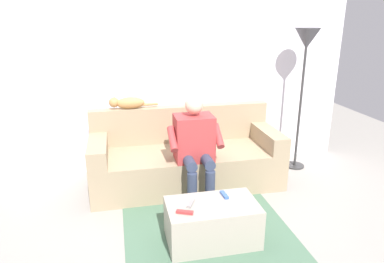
% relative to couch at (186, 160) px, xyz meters
% --- Properties ---
extents(ground_plane, '(8.00, 8.00, 0.00)m').
position_rel_couch_xyz_m(ground_plane, '(0.00, 0.72, -0.29)').
color(ground_plane, gray).
extents(back_wall, '(4.34, 0.06, 2.76)m').
position_rel_couch_xyz_m(back_wall, '(0.00, -0.56, 1.09)').
color(back_wall, silver).
rests_on(back_wall, ground).
extents(couch, '(2.10, 0.82, 0.84)m').
position_rel_couch_xyz_m(couch, '(0.00, 0.00, 0.00)').
color(couch, '#9E896B').
rests_on(couch, ground).
extents(coffee_table, '(0.77, 0.45, 0.36)m').
position_rel_couch_xyz_m(coffee_table, '(0.00, 1.15, -0.11)').
color(coffee_table, '#A89E8E').
rests_on(coffee_table, ground).
extents(person_solo_seated, '(0.55, 0.54, 1.09)m').
position_rel_couch_xyz_m(person_solo_seated, '(-0.03, 0.36, 0.33)').
color(person_solo_seated, '#B23838').
rests_on(person_solo_seated, ground).
extents(cat_on_backrest, '(0.55, 0.13, 0.14)m').
position_rel_couch_xyz_m(cat_on_backrest, '(0.61, -0.29, 0.63)').
color(cat_on_backrest, '#B7844C').
rests_on(cat_on_backrest, couch).
extents(remote_blue, '(0.05, 0.13, 0.02)m').
position_rel_couch_xyz_m(remote_blue, '(-0.14, 1.03, 0.08)').
color(remote_blue, '#3860B7').
rests_on(remote_blue, coffee_table).
extents(remote_gray, '(0.09, 0.13, 0.02)m').
position_rel_couch_xyz_m(remote_gray, '(0.18, 1.12, 0.08)').
color(remote_gray, gray).
rests_on(remote_gray, coffee_table).
extents(remote_red, '(0.14, 0.09, 0.02)m').
position_rel_couch_xyz_m(remote_red, '(0.25, 1.24, 0.08)').
color(remote_red, '#B73333').
rests_on(remote_red, coffee_table).
extents(floor_rug, '(1.48, 1.81, 0.01)m').
position_rel_couch_xyz_m(floor_rug, '(0.00, 1.01, -0.28)').
color(floor_rug, '#4C7056').
rests_on(floor_rug, ground).
extents(floor_lamp, '(0.29, 0.29, 1.72)m').
position_rel_couch_xyz_m(floor_lamp, '(-1.46, -0.16, 1.18)').
color(floor_lamp, '#2D2D2D').
rests_on(floor_lamp, ground).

